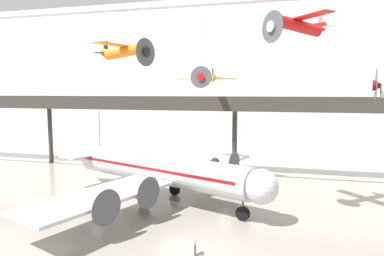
{
  "coord_description": "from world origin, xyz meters",
  "views": [
    {
      "loc": [
        6.2,
        -23.33,
        11.59
      ],
      "look_at": [
        -2.05,
        8.49,
        8.08
      ],
      "focal_mm": 32.0,
      "sensor_mm": 36.0,
      "label": 1
    }
  ],
  "objects": [
    {
      "name": "ground_plane",
      "position": [
        0.0,
        0.0,
        0.0
      ],
      "size": [
        260.0,
        260.0,
        0.0
      ],
      "primitive_type": "plane",
      "color": "gray"
    },
    {
      "name": "hangar_back_wall",
      "position": [
        0.0,
        34.78,
        13.46
      ],
      "size": [
        140.0,
        3.0,
        26.92
      ],
      "color": "white",
      "rests_on": "ground"
    },
    {
      "name": "mezzanine_walkway",
      "position": [
        0.0,
        23.66,
        9.26
      ],
      "size": [
        110.0,
        3.2,
        10.95
      ],
      "color": "#38332D",
      "rests_on": "ground"
    },
    {
      "name": "ceiling_truss_beam",
      "position": [
        0.0,
        13.76,
        21.01
      ],
      "size": [
        120.0,
        0.6,
        0.6
      ],
      "color": "silver"
    },
    {
      "name": "airliner_silver_main",
      "position": [
        -6.35,
        10.3,
        3.36
      ],
      "size": [
        26.09,
        30.52,
        9.34
      ],
      "rotation": [
        0.0,
        0.0,
        -0.37
      ],
      "color": "silver",
      "rests_on": "ground"
    },
    {
      "name": "suspended_plane_yellow_lowwing",
      "position": [
        -2.75,
        18.72,
        13.4
      ],
      "size": [
        7.27,
        5.93,
        8.64
      ],
      "rotation": [
        0.0,
        0.0,
        4.65
      ],
      "color": "yellow"
    },
    {
      "name": "suspended_plane_red_highwing",
      "position": [
        7.4,
        7.86,
        17.22
      ],
      "size": [
        6.17,
        6.29,
        5.15
      ],
      "rotation": [
        0.0,
        0.0,
        3.86
      ],
      "color": "red"
    },
    {
      "name": "suspended_plane_orange_highwing",
      "position": [
        -8.68,
        7.86,
        15.51
      ],
      "size": [
        6.25,
        7.3,
        6.78
      ],
      "rotation": [
        0.0,
        0.0,
        5.94
      ],
      "color": "orange"
    },
    {
      "name": "info_sign_pedestal",
      "position": [
        0.59,
        -0.81,
        0.46
      ],
      "size": [
        0.26,
        0.76,
        1.24
      ],
      "rotation": [
        0.0,
        0.0,
        0.26
      ],
      "color": "#4C4C51",
      "rests_on": "ground"
    }
  ]
}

